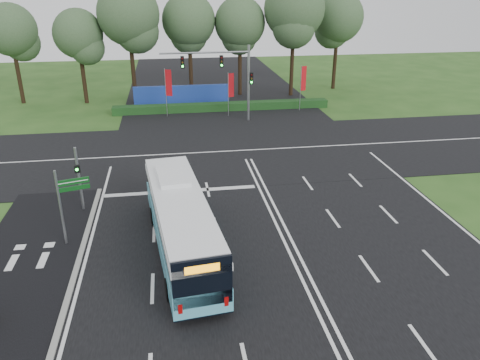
# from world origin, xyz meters

# --- Properties ---
(ground) EXTENTS (120.00, 120.00, 0.00)m
(ground) POSITION_xyz_m (0.00, 0.00, 0.00)
(ground) COLOR #274E1A
(ground) RESTS_ON ground
(road_main) EXTENTS (20.00, 120.00, 0.04)m
(road_main) POSITION_xyz_m (0.00, 0.00, 0.02)
(road_main) COLOR black
(road_main) RESTS_ON ground
(road_cross) EXTENTS (120.00, 14.00, 0.05)m
(road_cross) POSITION_xyz_m (0.00, 12.00, 0.03)
(road_cross) COLOR black
(road_cross) RESTS_ON ground
(bike_path) EXTENTS (5.00, 18.00, 0.06)m
(bike_path) POSITION_xyz_m (-12.50, -3.00, 0.03)
(bike_path) COLOR black
(bike_path) RESTS_ON ground
(kerb_strip) EXTENTS (0.25, 18.00, 0.12)m
(kerb_strip) POSITION_xyz_m (-10.10, -3.00, 0.06)
(kerb_strip) COLOR gray
(kerb_strip) RESTS_ON ground
(city_bus) EXTENTS (3.57, 11.45, 3.23)m
(city_bus) POSITION_xyz_m (-5.19, -2.15, 1.63)
(city_bus) COLOR #58B3CC
(city_bus) RESTS_ON ground
(pedestrian_signal) EXTENTS (0.35, 0.43, 3.83)m
(pedestrian_signal) POSITION_xyz_m (-10.71, 3.32, 2.09)
(pedestrian_signal) COLOR gray
(pedestrian_signal) RESTS_ON ground
(street_sign) EXTENTS (1.52, 0.51, 4.02)m
(street_sign) POSITION_xyz_m (-10.65, -0.42, 2.53)
(street_sign) COLOR gray
(street_sign) RESTS_ON ground
(banner_flag_left) EXTENTS (0.64, 0.32, 4.68)m
(banner_flag_left) POSITION_xyz_m (-5.41, 22.92, 3.05)
(banner_flag_left) COLOR gray
(banner_flag_left) RESTS_ON ground
(banner_flag_mid) EXTENTS (0.61, 0.23, 4.26)m
(banner_flag_mid) POSITION_xyz_m (0.54, 22.30, 2.79)
(banner_flag_mid) COLOR gray
(banner_flag_mid) RESTS_ON ground
(banner_flag_right) EXTENTS (0.64, 0.30, 4.58)m
(banner_flag_right) POSITION_xyz_m (8.03, 23.37, 2.98)
(banner_flag_right) COLOR gray
(banner_flag_right) RESTS_ON ground
(traffic_light_gantry) EXTENTS (8.41, 0.28, 7.00)m
(traffic_light_gantry) POSITION_xyz_m (0.21, 20.50, 4.66)
(traffic_light_gantry) COLOR gray
(traffic_light_gantry) RESTS_ON ground
(hedge) EXTENTS (22.00, 1.20, 0.80)m
(hedge) POSITION_xyz_m (0.00, 24.50, 0.40)
(hedge) COLOR #173A15
(hedge) RESTS_ON ground
(blue_hoarding) EXTENTS (10.00, 0.30, 2.20)m
(blue_hoarding) POSITION_xyz_m (-4.00, 27.00, 1.10)
(blue_hoarding) COLOR #1C3998
(blue_hoarding) RESTS_ON ground
(eucalyptus_row) EXTENTS (41.42, 9.33, 12.78)m
(eucalyptus_row) POSITION_xyz_m (-1.45, 30.93, 8.46)
(eucalyptus_row) COLOR black
(eucalyptus_row) RESTS_ON ground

